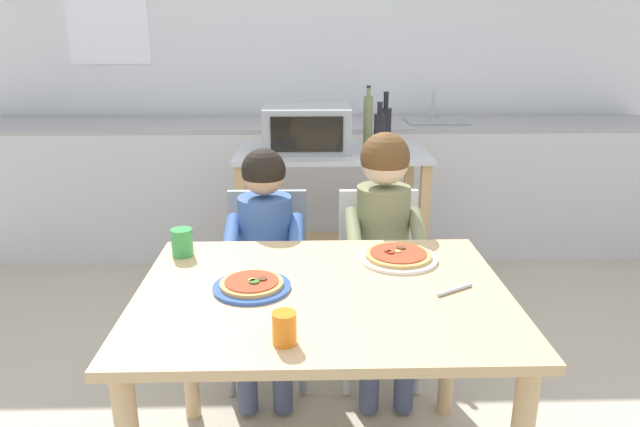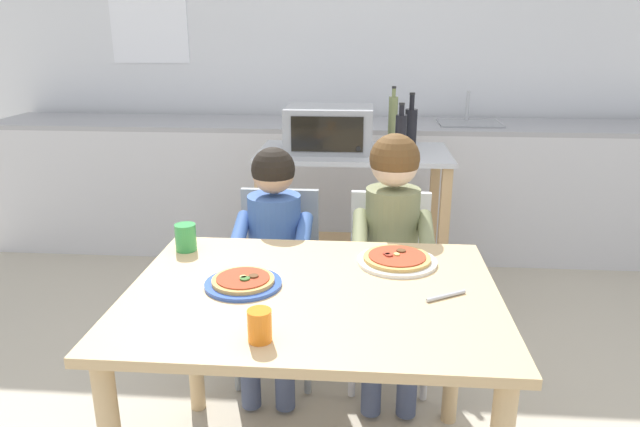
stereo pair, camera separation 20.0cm
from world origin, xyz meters
TOP-DOWN VIEW (x-y plane):
  - ground_plane at (0.00, 1.04)m, footprint 10.59×10.59m
  - back_wall_tiled at (-0.00, 2.67)m, footprint 5.30×0.14m
  - kitchen_counter at (0.00, 2.26)m, footprint 4.77×0.60m
  - kitchen_island_cart at (0.09, 1.43)m, footprint 1.01×0.55m
  - toaster_oven at (-0.04, 1.43)m, footprint 0.45×0.34m
  - bottle_brown_beer at (0.30, 1.59)m, footprint 0.05×0.05m
  - bottle_clear_vinegar at (0.40, 1.62)m, footprint 0.07×0.07m
  - bottle_tall_green_wine at (0.33, 1.31)m, footprint 0.06×0.06m
  - dining_table at (0.00, 0.00)m, footprint 1.14×0.86m
  - dining_chair_left at (-0.22, 0.71)m, footprint 0.36×0.36m
  - dining_chair_right at (0.27, 0.70)m, footprint 0.36×0.36m
  - child_in_blue_striped_shirt at (-0.22, 0.58)m, footprint 0.32×0.42m
  - child_in_olive_shirt at (0.27, 0.59)m, footprint 0.32×0.42m
  - pizza_plate_blue_rimmed at (-0.22, 0.01)m, footprint 0.24×0.24m
  - pizza_plate_white at (0.27, 0.23)m, footprint 0.27×0.27m
  - drinking_cup_orange at (-0.11, -0.31)m, footprint 0.06×0.06m
  - drinking_cup_green at (-0.48, 0.30)m, footprint 0.08×0.08m
  - serving_spoon at (0.40, -0.02)m, footprint 0.13×0.08m

SIDE VIEW (x-z plane):
  - ground_plane at x=0.00m, z-range 0.00..0.00m
  - kitchen_counter at x=0.00m, z-range -0.10..0.99m
  - dining_chair_left at x=-0.22m, z-range 0.07..0.89m
  - dining_chair_right at x=0.27m, z-range 0.07..0.89m
  - kitchen_island_cart at x=0.09m, z-range 0.14..1.01m
  - dining_table at x=0.00m, z-range 0.26..0.98m
  - child_in_blue_striped_shirt at x=-0.22m, z-range 0.14..1.16m
  - child_in_olive_shirt at x=0.27m, z-range 0.16..1.24m
  - serving_spoon at x=0.40m, z-range 0.73..0.74m
  - pizza_plate_blue_rimmed at x=-0.22m, z-range 0.72..0.76m
  - pizza_plate_white at x=0.27m, z-range 0.72..0.76m
  - drinking_cup_orange at x=-0.11m, z-range 0.73..0.81m
  - drinking_cup_green at x=-0.48m, z-range 0.73..0.82m
  - bottle_clear_vinegar at x=0.40m, z-range 0.83..1.12m
  - bottle_tall_green_wine at x=0.33m, z-range 0.85..1.12m
  - toaster_oven at x=-0.04m, z-range 0.87..1.10m
  - bottle_brown_beer at x=0.30m, z-range 0.85..1.17m
  - back_wall_tiled at x=0.00m, z-range 0.00..2.70m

